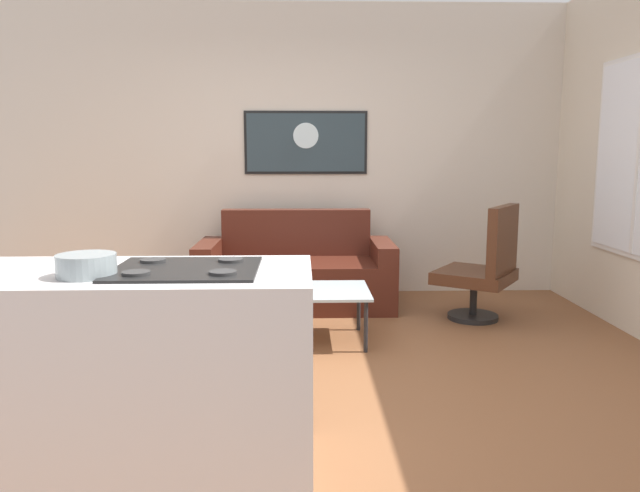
# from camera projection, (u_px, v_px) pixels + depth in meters

# --- Properties ---
(ground) EXTENTS (6.40, 6.40, 0.04)m
(ground) POSITION_uv_depth(u_px,v_px,m) (292.00, 383.00, 3.82)
(ground) COLOR brown
(back_wall) EXTENTS (6.40, 0.05, 2.80)m
(back_wall) POSITION_uv_depth(u_px,v_px,m) (295.00, 151.00, 6.00)
(back_wall) COLOR beige
(back_wall) RESTS_ON ground
(couch) EXTENTS (1.76, 0.83, 0.86)m
(couch) POSITION_uv_depth(u_px,v_px,m) (296.00, 275.00, 5.60)
(couch) COLOR #4A1E14
(couch) RESTS_ON ground
(coffee_table) EXTENTS (0.96, 0.64, 0.39)m
(coffee_table) POSITION_uv_depth(u_px,v_px,m) (304.00, 293.00, 4.53)
(coffee_table) COLOR silver
(coffee_table) RESTS_ON ground
(armchair) EXTENTS (0.81, 0.82, 0.97)m
(armchair) POSITION_uv_depth(u_px,v_px,m) (485.00, 267.00, 5.08)
(armchair) COLOR black
(armchair) RESTS_ON ground
(kitchen_counter) EXTENTS (1.63, 0.72, 0.94)m
(kitchen_counter) POSITION_uv_depth(u_px,v_px,m) (121.00, 375.00, 2.62)
(kitchen_counter) COLOR silver
(kitchen_counter) RESTS_ON ground
(mixing_bowl) EXTENTS (0.23, 0.23, 0.09)m
(mixing_bowl) POSITION_uv_depth(u_px,v_px,m) (86.00, 266.00, 2.43)
(mixing_bowl) COLOR #89979B
(mixing_bowl) RESTS_ON kitchen_counter
(wall_painting) EXTENTS (1.19, 0.03, 0.61)m
(wall_painting) POSITION_uv_depth(u_px,v_px,m) (306.00, 143.00, 5.94)
(wall_painting) COLOR black
(window) EXTENTS (0.03, 1.32, 1.54)m
(window) POSITION_uv_depth(u_px,v_px,m) (640.00, 157.00, 4.57)
(window) COLOR silver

